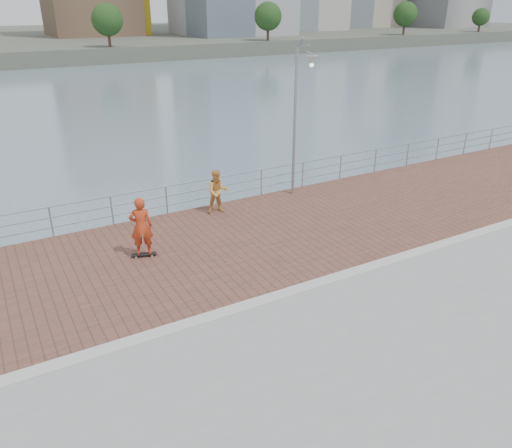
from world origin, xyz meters
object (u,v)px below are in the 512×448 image
skateboarder (141,226)px  bystander (218,192)px  guardrail (192,192)px  street_lamp (302,93)px

skateboarder → bystander: (3.59, 2.10, -0.20)m
guardrail → skateboarder: 4.14m
street_lamp → skateboarder: bearing=-164.4°
guardrail → street_lamp: bearing=-12.2°
bystander → guardrail: bearing=142.1°
street_lamp → skateboarder: 8.10m
skateboarder → bystander: bearing=-132.6°
guardrail → bystander: bystander is taller
skateboarder → street_lamp: bearing=-147.3°
skateboarder → bystander: 4.17m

